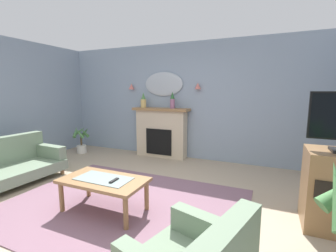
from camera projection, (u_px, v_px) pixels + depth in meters
The scene contains 13 objects.
floor at pixel (114, 216), 2.98m from camera, with size 7.25×6.52×0.10m, color tan.
wall_back at pixel (187, 101), 5.32m from camera, with size 7.25×0.10×2.63m, color #8C9EB2.
patterned_rug at pixel (123, 205), 3.16m from camera, with size 3.20×2.40×0.01m, color #7F5B6B.
fireplace at pixel (161, 133), 5.45m from camera, with size 1.36×0.36×1.16m.
mantel_vase_right at pixel (143, 101), 5.49m from camera, with size 0.13×0.13×0.36m.
mantel_vase_centre at pixel (172, 100), 5.19m from camera, with size 0.11×0.11×0.37m.
wall_mirror at pixel (163, 84), 5.41m from camera, with size 0.96×0.06×0.56m, color #B2BCC6.
wall_sconce_left at pixel (131, 87), 5.71m from camera, with size 0.14×0.14×0.14m, color #D17066.
wall_sconce_right at pixel (198, 86), 5.03m from camera, with size 0.14×0.14×0.14m, color #D17066.
coffee_table at pixel (104, 183), 2.96m from camera, with size 1.10×0.60×0.45m.
tv_remote at pixel (114, 181), 2.86m from camera, with size 0.04×0.16×0.02m, color black.
floral_couch at pixel (3, 166), 3.82m from camera, with size 0.94×1.75×0.76m.
potted_plant_small_fern at pixel (81, 140), 5.79m from camera, with size 0.43×0.44×0.69m.
Camera 1 is at (1.75, -2.26, 1.55)m, focal length 24.67 mm.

